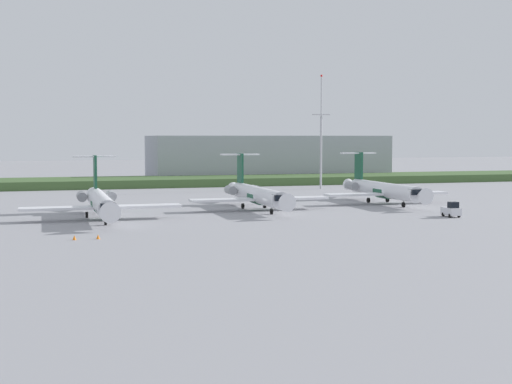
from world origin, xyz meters
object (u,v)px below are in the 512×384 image
regional_jet_nearest (101,202)px  regional_jet_third (383,189)px  safety_cone_mid_marker (98,237)px  safety_cone_front_marker (74,238)px  regional_jet_second (257,194)px  antenna_mast (321,142)px  baggage_tug (451,210)px

regional_jet_nearest → regional_jet_third: same height
safety_cone_mid_marker → safety_cone_front_marker: bearing=-179.4°
regional_jet_nearest → safety_cone_mid_marker: regional_jet_nearest is taller
safety_cone_mid_marker → regional_jet_second: bearing=45.8°
regional_jet_third → antenna_mast: bearing=85.6°
regional_jet_nearest → safety_cone_front_marker: regional_jet_nearest is taller
regional_jet_second → safety_cone_mid_marker: bearing=-134.2°
regional_jet_third → safety_cone_mid_marker: size_ratio=56.36×
regional_jet_third → baggage_tug: size_ratio=9.69×
regional_jet_second → antenna_mast: antenna_mast is taller
safety_cone_front_marker → safety_cone_mid_marker: bearing=0.6°
regional_jet_third → baggage_tug: 23.67m
regional_jet_third → baggage_tug: (-0.27, -23.62, -1.53)m
regional_jet_nearest → antenna_mast: antenna_mast is taller
regional_jet_third → safety_cone_front_marker: size_ratio=56.36×
regional_jet_nearest → baggage_tug: 51.82m
safety_cone_front_marker → antenna_mast: bearing=50.6°
antenna_mast → safety_cone_mid_marker: antenna_mast is taller
regional_jet_nearest → regional_jet_second: 26.65m
regional_jet_third → safety_cone_front_marker: regional_jet_third is taller
antenna_mast → baggage_tug: bearing=-93.0°
regional_jet_nearest → safety_cone_mid_marker: bearing=-95.2°
regional_jet_second → safety_cone_mid_marker: (-27.70, -28.47, -2.26)m
antenna_mast → baggage_tug: (-3.20, -61.49, -9.78)m
antenna_mast → safety_cone_front_marker: antenna_mast is taller
regional_jet_third → antenna_mast: size_ratio=1.19×
regional_jet_nearest → antenna_mast: bearing=42.7°
regional_jet_nearest → regional_jet_second: bearing=15.1°
antenna_mast → baggage_tug: 62.35m
safety_cone_front_marker → baggage_tug: bearing=9.7°
antenna_mast → regional_jet_third: bearing=-94.4°
regional_jet_second → regional_jet_nearest: bearing=-164.9°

